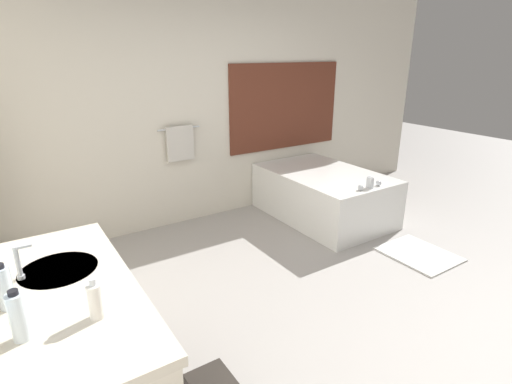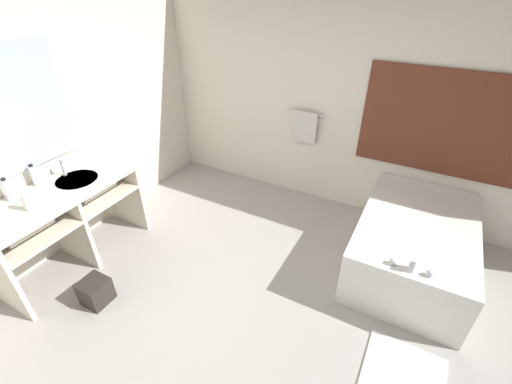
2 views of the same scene
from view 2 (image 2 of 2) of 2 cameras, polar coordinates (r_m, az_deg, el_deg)
ground_plane at (r=3.27m, az=-2.77°, el=-20.17°), size 16.00×16.00×0.00m
wall_back_with_blinds at (r=4.21m, az=13.32°, el=14.64°), size 7.40×0.13×2.70m
wall_left_with_mirror at (r=3.88m, az=-33.47°, el=8.58°), size 0.08×7.40×2.70m
vanity_counter at (r=3.84m, az=-28.95°, el=-2.40°), size 0.63×1.48×0.88m
sink_faucet at (r=3.91m, az=-29.52°, el=3.57°), size 0.09×0.04×0.18m
bathtub at (r=3.81m, az=24.75°, el=-7.65°), size 1.05×1.62×0.70m
water_bottle_1 at (r=3.86m, az=-32.98°, el=2.34°), size 0.07×0.07×0.22m
water_bottle_2 at (r=3.73m, az=-36.00°, el=0.29°), size 0.07×0.07×0.22m
soap_dispenser at (r=3.50m, az=-33.94°, el=-1.35°), size 0.06×0.06×0.19m
waste_bin at (r=3.61m, az=-25.17°, el=-14.74°), size 0.24×0.24×0.25m
bath_mat at (r=3.15m, az=23.20°, el=-27.15°), size 0.59×0.70×0.02m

